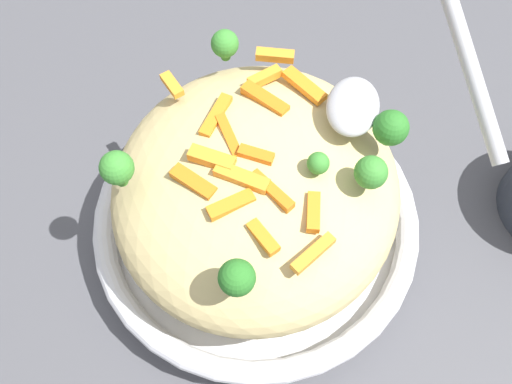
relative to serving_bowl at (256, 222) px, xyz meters
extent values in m
plane|color=#4C4C51|center=(0.00, 0.00, -0.02)|extent=(2.40, 2.40, 0.00)
cylinder|color=silver|center=(0.00, 0.00, -0.01)|extent=(0.27, 0.27, 0.02)
torus|color=silver|center=(0.00, 0.00, 0.01)|extent=(0.29, 0.29, 0.02)
torus|color=black|center=(0.00, 0.00, 0.01)|extent=(0.28, 0.28, 0.00)
ellipsoid|color=#D1BA7A|center=(0.00, 0.00, 0.06)|extent=(0.24, 0.23, 0.10)
cube|color=orange|center=(0.00, 0.00, 0.11)|extent=(0.01, 0.03, 0.01)
cube|color=orange|center=(-0.01, -0.02, 0.11)|extent=(0.04, 0.03, 0.01)
cube|color=orange|center=(0.03, -0.04, 0.11)|extent=(0.02, 0.04, 0.01)
cube|color=orange|center=(-0.08, -0.01, 0.11)|extent=(0.03, 0.03, 0.01)
cube|color=orange|center=(0.03, 0.02, 0.11)|extent=(0.03, 0.04, 0.01)
cube|color=orange|center=(-0.08, 0.02, 0.11)|extent=(0.03, 0.04, 0.01)
cube|color=orange|center=(0.01, -0.03, 0.11)|extent=(0.02, 0.04, 0.01)
cube|color=orange|center=(0.06, 0.05, 0.11)|extent=(0.03, 0.03, 0.01)
cube|color=orange|center=(-0.05, -0.08, 0.11)|extent=(0.02, 0.02, 0.01)
cube|color=orange|center=(-0.10, -0.01, 0.11)|extent=(0.01, 0.03, 0.01)
cube|color=orange|center=(0.04, -0.01, 0.11)|extent=(0.03, 0.03, 0.01)
cube|color=orange|center=(-0.03, -0.04, 0.11)|extent=(0.04, 0.02, 0.01)
cube|color=orange|center=(0.02, -0.01, 0.11)|extent=(0.02, 0.04, 0.01)
cube|color=orange|center=(0.03, 0.05, 0.11)|extent=(0.03, 0.01, 0.01)
cube|color=orange|center=(-0.06, -0.01, 0.11)|extent=(0.03, 0.04, 0.01)
cube|color=orange|center=(0.06, 0.02, 0.11)|extent=(0.02, 0.03, 0.01)
cylinder|color=#377928|center=(0.00, 0.05, 0.11)|extent=(0.01, 0.01, 0.01)
sphere|color=#3D8E33|center=(0.00, 0.05, 0.12)|extent=(0.02, 0.02, 0.02)
cylinder|color=#296820|center=(-0.04, 0.09, 0.11)|extent=(0.01, 0.01, 0.01)
sphere|color=#2D7A28|center=(-0.04, 0.09, 0.12)|extent=(0.03, 0.03, 0.03)
cylinder|color=#296820|center=(0.10, 0.01, 0.11)|extent=(0.01, 0.01, 0.01)
sphere|color=#2D7A28|center=(0.10, 0.01, 0.12)|extent=(0.02, 0.02, 0.02)
cylinder|color=#377928|center=(0.00, 0.08, 0.11)|extent=(0.01, 0.01, 0.01)
sphere|color=#3D8E33|center=(0.00, 0.08, 0.12)|extent=(0.02, 0.02, 0.02)
cylinder|color=#377928|center=(-0.09, -0.05, 0.11)|extent=(0.01, 0.01, 0.01)
sphere|color=#3D8E33|center=(-0.09, -0.05, 0.12)|extent=(0.02, 0.02, 0.02)
cylinder|color=#377928|center=(0.04, -0.09, 0.11)|extent=(0.01, 0.01, 0.01)
sphere|color=#3D8E33|center=(0.04, -0.09, 0.12)|extent=(0.02, 0.02, 0.02)
ellipsoid|color=#B7B7BC|center=(-0.06, 0.06, 0.12)|extent=(0.06, 0.04, 0.02)
cylinder|color=#B7B7BC|center=(-0.10, 0.13, 0.16)|extent=(0.15, 0.10, 0.09)
camera|label=1|loc=(0.21, 0.05, 0.46)|focal=39.18mm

